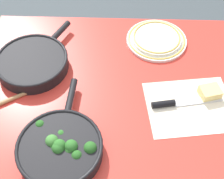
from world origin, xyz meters
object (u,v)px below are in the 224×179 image
(skillet_broccoli, at_px, (61,147))
(grater_knife, at_px, (177,103))
(dinner_plate_stack, at_px, (157,39))
(wooden_spoon, at_px, (16,97))
(skillet_eggs, at_px, (33,62))
(cheese_block, at_px, (210,92))

(skillet_broccoli, height_order, grater_knife, skillet_broccoli)
(grater_knife, height_order, dinner_plate_stack, dinner_plate_stack)
(wooden_spoon, bearing_deg, skillet_eggs, 45.39)
(cheese_block, relative_size, dinner_plate_stack, 0.33)
(skillet_broccoli, height_order, wooden_spoon, skillet_broccoli)
(wooden_spoon, distance_m, grater_knife, 0.59)
(skillet_eggs, height_order, wooden_spoon, skillet_eggs)
(skillet_broccoli, height_order, cheese_block, skillet_broccoli)
(cheese_block, bearing_deg, skillet_broccoli, -154.32)
(cheese_block, distance_m, dinner_plate_stack, 0.34)
(skillet_broccoli, height_order, skillet_eggs, skillet_broccoli)
(skillet_broccoli, bearing_deg, skillet_eggs, 27.18)
(skillet_eggs, relative_size, dinner_plate_stack, 1.48)
(skillet_eggs, bearing_deg, cheese_block, -73.94)
(skillet_eggs, bearing_deg, skillet_broccoli, -130.18)
(grater_knife, bearing_deg, dinner_plate_stack, 88.76)
(wooden_spoon, bearing_deg, skillet_broccoli, -78.83)
(wooden_spoon, distance_m, dinner_plate_stack, 0.62)
(skillet_eggs, height_order, dinner_plate_stack, skillet_eggs)
(skillet_broccoli, distance_m, grater_knife, 0.44)
(skillet_broccoli, xyz_separation_m, grater_knife, (0.39, 0.20, -0.02))
(grater_knife, height_order, cheese_block, cheese_block)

